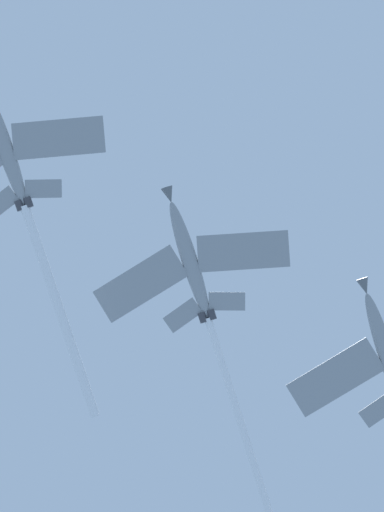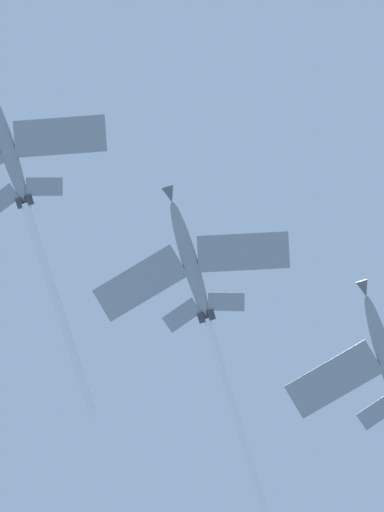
# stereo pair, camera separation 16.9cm
# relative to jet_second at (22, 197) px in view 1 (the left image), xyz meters

# --- Properties ---
(jet_second) EXTENTS (19.53, 33.87, 6.67)m
(jet_second) POSITION_rel_jet_second_xyz_m (0.00, 0.00, 0.00)
(jet_second) COLOR gray
(jet_third) EXTENTS (19.57, 33.21, 6.50)m
(jet_third) POSITION_rel_jet_second_xyz_m (17.05, 10.12, -0.81)
(jet_third) COLOR gray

